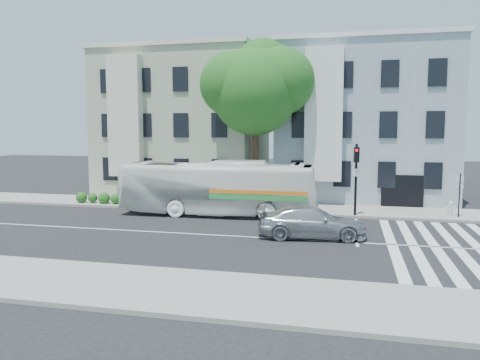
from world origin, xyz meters
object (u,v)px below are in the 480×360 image
(fire_hydrant, at_px, (450,208))
(bus, at_px, (218,188))
(sedan, at_px, (312,222))
(traffic_signal, at_px, (356,170))

(fire_hydrant, bearing_deg, bus, -170.91)
(sedan, bearing_deg, fire_hydrant, -54.60)
(bus, height_order, sedan, bus)
(bus, relative_size, fire_hydrant, 13.81)
(sedan, distance_m, traffic_signal, 6.31)
(sedan, distance_m, fire_hydrant, 10.06)
(traffic_signal, xyz_separation_m, fire_hydrant, (5.36, 1.18, -2.18))
(bus, bearing_deg, traffic_signal, -85.21)
(sedan, relative_size, fire_hydrant, 6.00)
(sedan, xyz_separation_m, traffic_signal, (2.05, 5.61, 2.03))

